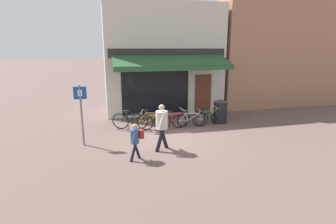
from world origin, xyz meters
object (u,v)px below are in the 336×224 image
object	(u,v)px
bicycle_black	(133,121)
litter_bin	(220,111)
bicycle_red	(174,120)
bicycle_orange	(151,120)
bicycle_silver	(190,120)
pedestrian_child	(136,138)
bicycle_green	(208,117)
pedestrian_adult	(162,123)
parking_sign	(81,109)

from	to	relation	value
bicycle_black	litter_bin	world-z (taller)	litter_bin
bicycle_black	bicycle_red	bearing A→B (deg)	14.16
bicycle_orange	bicycle_red	size ratio (longest dim) A/B	0.97
bicycle_silver	litter_bin	bearing A→B (deg)	12.90
bicycle_red	pedestrian_child	size ratio (longest dim) A/B	1.45
pedestrian_child	bicycle_red	bearing A→B (deg)	-135.56
bicycle_green	pedestrian_child	size ratio (longest dim) A/B	1.40
bicycle_black	pedestrian_child	world-z (taller)	pedestrian_child
pedestrian_adult	pedestrian_child	world-z (taller)	pedestrian_adult
parking_sign	pedestrian_adult	bearing A→B (deg)	-23.22
bicycle_red	bicycle_silver	distance (m)	0.76
bicycle_black	bicycle_red	size ratio (longest dim) A/B	1.01
bicycle_black	litter_bin	distance (m)	4.14
bicycle_black	bicycle_orange	xyz separation A→B (m)	(0.79, -0.09, 0.00)
bicycle_red	bicycle_orange	bearing A→B (deg)	150.67
bicycle_silver	bicycle_green	distance (m)	0.92
bicycle_red	pedestrian_child	xyz separation A→B (m)	(-2.03, -2.86, 0.35)
bicycle_black	parking_sign	size ratio (longest dim) A/B	0.79
bicycle_orange	bicycle_green	world-z (taller)	bicycle_orange
pedestrian_child	bicycle_silver	bearing A→B (deg)	-144.32
pedestrian_adult	litter_bin	distance (m)	4.34
bicycle_red	parking_sign	bearing A→B (deg)	177.74
bicycle_silver	bicycle_green	bearing A→B (deg)	8.46
bicycle_green	parking_sign	distance (m)	5.62
pedestrian_child	bicycle_green	bearing A→B (deg)	-150.96
bicycle_black	litter_bin	bearing A→B (deg)	24.63
bicycle_black	pedestrian_child	xyz separation A→B (m)	(-0.26, -3.13, 0.34)
bicycle_silver	bicycle_green	size ratio (longest dim) A/B	1.01
bicycle_black	bicycle_silver	bearing A→B (deg)	17.10
pedestrian_adult	bicycle_black	bearing A→B (deg)	-81.55
bicycle_orange	bicycle_silver	bearing A→B (deg)	10.46
bicycle_black	litter_bin	xyz separation A→B (m)	(4.14, 0.13, 0.18)
bicycle_silver	parking_sign	world-z (taller)	parking_sign
bicycle_silver	pedestrian_adult	bearing A→B (deg)	-129.48
bicycle_black	bicycle_silver	xyz separation A→B (m)	(2.53, -0.25, -0.03)
bicycle_black	bicycle_orange	size ratio (longest dim) A/B	1.04
bicycle_orange	bicycle_silver	distance (m)	1.75
parking_sign	bicycle_silver	bearing A→B (deg)	13.98
bicycle_orange	pedestrian_child	world-z (taller)	pedestrian_child
bicycle_black	bicycle_green	bearing A→B (deg)	21.01
litter_bin	parking_sign	bearing A→B (deg)	-166.14
bicycle_green	litter_bin	xyz separation A→B (m)	(0.69, 0.24, 0.20)
bicycle_black	bicycle_green	distance (m)	3.45
bicycle_silver	litter_bin	world-z (taller)	litter_bin
bicycle_orange	bicycle_red	world-z (taller)	same
bicycle_orange	bicycle_silver	xyz separation A→B (m)	(1.74, -0.17, -0.04)
bicycle_black	parking_sign	distance (m)	2.56
bicycle_orange	litter_bin	distance (m)	3.36
pedestrian_adult	bicycle_orange	bearing A→B (deg)	-99.26
bicycle_silver	pedestrian_child	distance (m)	4.03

